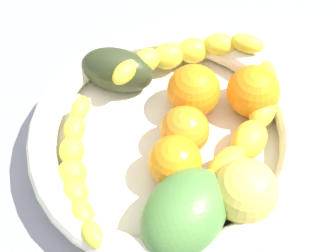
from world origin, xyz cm
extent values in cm
cube|color=gray|center=(0.00, 0.00, 1.50)|extent=(120.00, 120.00, 3.00)
cylinder|color=silver|center=(0.00, 0.00, 4.19)|extent=(31.67, 31.67, 2.39)
torus|color=silver|center=(0.00, 0.00, 7.13)|extent=(34.11, 34.11, 3.49)
ellipsoid|color=yellow|center=(8.17, 1.82, 8.45)|extent=(4.51, 6.16, 2.64)
ellipsoid|color=yellow|center=(5.97, 5.91, 7.93)|extent=(5.94, 6.49, 3.35)
ellipsoid|color=yellow|center=(2.88, 9.38, 7.42)|extent=(6.87, 6.74, 4.06)
ellipsoid|color=yellow|center=(-0.92, 12.04, 7.93)|extent=(6.50, 5.60, 3.35)
ellipsoid|color=yellow|center=(-5.23, 13.75, 8.45)|extent=(6.07, 3.99, 2.64)
ellipsoid|color=yellow|center=(-4.33, -10.26, 8.29)|extent=(4.14, 3.39, 2.19)
ellipsoid|color=yellow|center=(-1.69, -11.14, 7.88)|extent=(4.11, 3.39, 2.58)
ellipsoid|color=yellow|center=(1.04, -11.63, 7.48)|extent=(3.88, 3.35, 2.98)
ellipsoid|color=yellow|center=(3.82, -11.74, 7.07)|extent=(3.68, 3.48, 3.37)
ellipsoid|color=yellow|center=(6.58, -11.46, 7.48)|extent=(4.04, 3.55, 2.98)
ellipsoid|color=yellow|center=(9.28, -10.78, 7.88)|extent=(4.20, 3.56, 2.58)
ellipsoid|color=yellow|center=(11.86, -9.74, 8.29)|extent=(4.18, 3.54, 2.19)
ellipsoid|color=yellow|center=(-10.28, 12.25, 9.89)|extent=(4.38, 5.10, 2.47)
ellipsoid|color=yellow|center=(-11.64, 8.96, 8.85)|extent=(4.06, 5.09, 3.01)
ellipsoid|color=yellow|center=(-12.09, 5.43, 7.81)|extent=(3.56, 4.48, 3.54)
ellipsoid|color=yellow|center=(-11.61, 1.91, 7.81)|extent=(4.60, 5.25, 3.54)
ellipsoid|color=yellow|center=(-10.21, -1.37, 8.85)|extent=(4.86, 5.37, 3.01)
ellipsoid|color=yellow|center=(-8.00, -4.16, 9.89)|extent=(4.93, 4.88, 2.47)
sphere|color=orange|center=(-4.46, 3.97, 8.77)|extent=(6.76, 6.76, 6.76)
sphere|color=orange|center=(-3.22, 11.34, 8.73)|extent=(6.67, 6.67, 6.67)
sphere|color=orange|center=(4.97, -0.49, 8.49)|extent=(6.20, 6.20, 6.20)
sphere|color=orange|center=(0.93, 1.86, 8.38)|extent=(5.99, 5.99, 5.99)
ellipsoid|color=#4D803A|center=(11.20, 0.31, 8.81)|extent=(13.57, 13.58, 6.83)
ellipsoid|color=#2F381E|center=(-9.95, -5.21, 8.09)|extent=(8.81, 11.11, 6.30)
sphere|color=#DDC852|center=(9.93, 6.78, 8.99)|extent=(7.20, 7.20, 7.20)
camera|label=1|loc=(27.14, -4.32, 50.68)|focal=45.07mm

